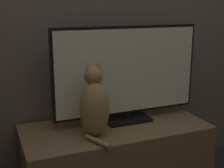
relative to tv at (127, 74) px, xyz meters
The scene contains 3 objects.
tv_stand 0.58m from the tv, 149.18° to the right, with size 1.19×0.54×0.49m.
tv is the anchor object (origin of this frame).
cat 0.35m from the tv, 151.93° to the right, with size 0.21×0.31×0.45m.
Camera 1 is at (-0.74, -0.82, 1.24)m, focal length 50.00 mm.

